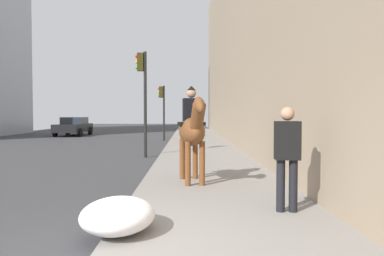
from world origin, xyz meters
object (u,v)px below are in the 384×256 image
car_near_lane (74,126)px  mounted_horse_near (192,130)px  pedestrian_greeting (287,152)px  traffic_light_near_curb (143,87)px  traffic_light_far_curb (162,104)px

car_near_lane → mounted_horse_near: bearing=24.3°
pedestrian_greeting → car_near_lane: pedestrian_greeting is taller
pedestrian_greeting → traffic_light_near_curb: traffic_light_near_curb is taller
car_near_lane → traffic_light_far_curb: size_ratio=1.31×
mounted_horse_near → pedestrian_greeting: 3.04m
mounted_horse_near → traffic_light_far_curb: (15.24, 1.70, 0.99)m
car_near_lane → traffic_light_near_curb: size_ratio=1.10×
mounted_horse_near → traffic_light_near_curb: traffic_light_near_curb is taller
traffic_light_far_curb → traffic_light_near_curb: bearing=179.1°
car_near_lane → traffic_light_far_curb: bearing=53.1°
mounted_horse_near → traffic_light_near_curb: size_ratio=0.54×
traffic_light_near_curb → traffic_light_far_curb: traffic_light_near_curb is taller
mounted_horse_near → traffic_light_far_curb: 15.36m
mounted_horse_near → traffic_light_far_curb: traffic_light_far_curb is taller
mounted_horse_near → traffic_light_near_curb: (6.09, 1.84, 1.39)m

